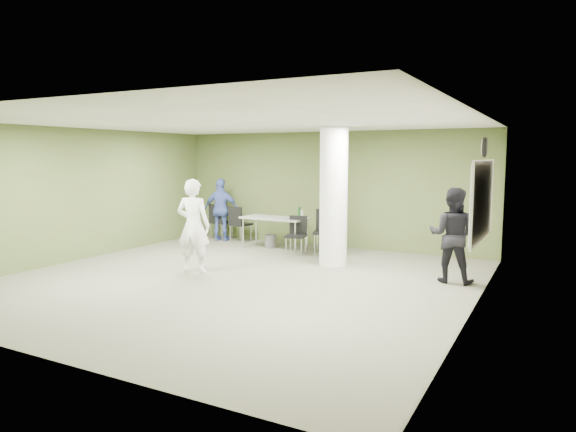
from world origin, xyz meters
The scene contains 17 objects.
floor centered at (0.00, 0.00, 0.00)m, with size 8.00×8.00×0.00m, color #585A47.
ceiling centered at (0.00, 0.00, 2.80)m, with size 8.00×8.00×0.00m, color white.
wall_back centered at (0.00, 4.00, 1.40)m, with size 8.00×0.02×2.80m, color #4D5628.
wall_left centered at (-4.00, 0.00, 1.40)m, with size 0.02×8.00×2.80m, color #4D5628.
wall_right_cream centered at (4.00, 0.00, 1.40)m, with size 0.02×8.00×2.80m, color beige.
column centered at (1.00, 2.00, 1.40)m, with size 0.56×0.56×2.80m, color silver.
whiteboard centered at (3.92, 1.20, 1.50)m, with size 0.05×2.30×1.30m.
wall_clock centered at (3.92, 1.20, 2.35)m, with size 0.06×0.32×0.32m.
folding_table centered at (-0.92, 3.03, 0.71)m, with size 1.63×0.77×1.01m.
wastebasket centered at (-1.11, 3.12, 0.16)m, with size 0.27×0.27×0.32m, color #4C4C4C.
chair_back_left centered at (-2.89, 3.49, 0.56)m, with size 0.53×0.53×0.95m.
chair_back_right centered at (-2.26, 3.45, 0.54)m, with size 0.52×0.52×0.93m.
chair_table_left centered at (-0.19, 2.70, 0.50)m, with size 0.50×0.50×0.86m.
chair_table_right centered at (0.33, 3.14, 0.58)m, with size 0.61×0.61×0.99m.
woman_white centered at (-1.10, 0.16, 0.89)m, with size 0.65×0.43×1.79m, color white.
man_black centered at (3.40, 1.64, 0.84)m, with size 0.81×0.63×1.67m, color black.
man_blue centered at (-2.75, 3.40, 0.81)m, with size 0.95×0.40×1.63m, color #4054A0.
Camera 1 is at (5.01, -7.53, 2.21)m, focal length 32.00 mm.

